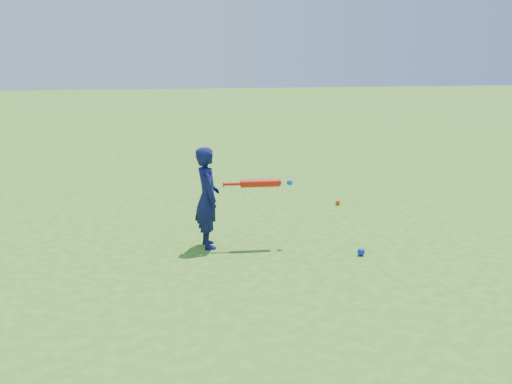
# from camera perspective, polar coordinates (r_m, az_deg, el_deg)

# --- Properties ---
(ground) EXTENTS (80.00, 80.00, 0.00)m
(ground) POSITION_cam_1_polar(r_m,az_deg,el_deg) (6.43, -8.84, -4.18)
(ground) COLOR #3A771C
(ground) RESTS_ON ground
(child) EXTENTS (0.26, 0.39, 1.04)m
(child) POSITION_cam_1_polar(r_m,az_deg,el_deg) (5.82, -4.89, -0.58)
(child) COLOR #0F1147
(child) RESTS_ON ground
(ground_ball_red) EXTENTS (0.07, 0.07, 0.07)m
(ground_ball_red) POSITION_cam_1_polar(r_m,az_deg,el_deg) (7.73, 8.18, -1.05)
(ground_ball_red) COLOR red
(ground_ball_red) RESTS_ON ground
(ground_ball_blue) EXTENTS (0.08, 0.08, 0.08)m
(ground_ball_blue) POSITION_cam_1_polar(r_m,az_deg,el_deg) (5.74, 10.46, -5.91)
(ground_ball_blue) COLOR #0B21C7
(ground_ball_blue) RESTS_ON ground
(bat_swing) EXTENTS (0.72, 0.15, 0.08)m
(bat_swing) POSITION_cam_1_polar(r_m,az_deg,el_deg) (5.79, 0.63, 0.88)
(bat_swing) COLOR red
(bat_swing) RESTS_ON ground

